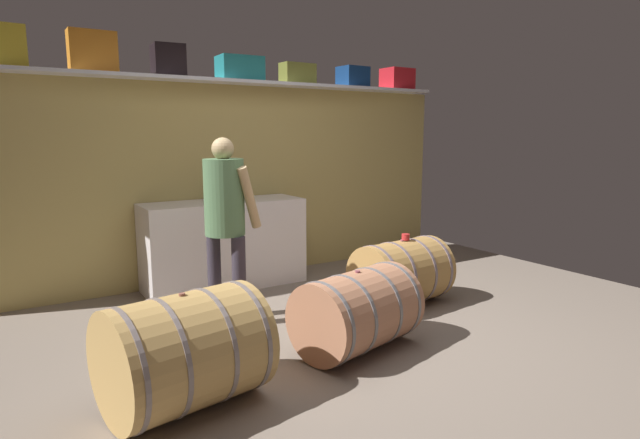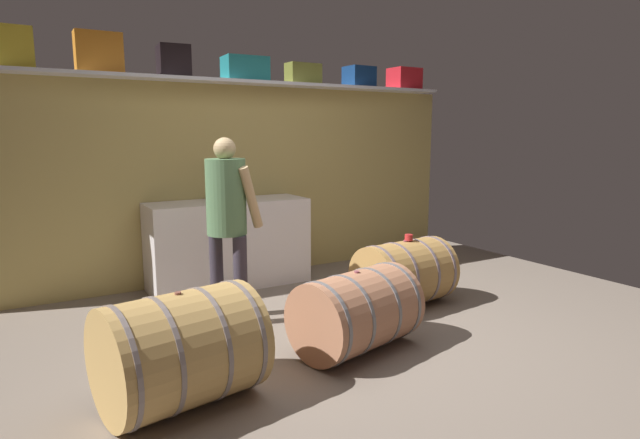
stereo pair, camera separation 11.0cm
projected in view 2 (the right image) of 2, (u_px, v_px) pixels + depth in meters
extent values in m
cube|color=gray|center=(320.00, 321.00, 4.33)|extent=(6.44, 7.65, 0.02)
cube|color=tan|center=(242.00, 183.00, 5.59)|extent=(5.24, 0.10, 2.02)
cube|color=silver|center=(245.00, 83.00, 5.29)|extent=(4.82, 0.40, 0.03)
cube|color=gold|center=(7.00, 47.00, 4.24)|extent=(0.38, 0.24, 0.34)
cube|color=orange|center=(99.00, 53.00, 4.58)|extent=(0.39, 0.19, 0.35)
cube|color=black|center=(174.00, 61.00, 4.91)|extent=(0.30, 0.30, 0.29)
cube|color=teal|center=(245.00, 69.00, 5.27)|extent=(0.44, 0.30, 0.24)
cube|color=olive|center=(303.00, 74.00, 5.61)|extent=(0.38, 0.20, 0.22)
cube|color=navy|center=(359.00, 77.00, 5.97)|extent=(0.32, 0.27, 0.23)
cube|color=red|center=(404.00, 79.00, 6.30)|extent=(0.35, 0.28, 0.25)
cube|color=white|center=(229.00, 244.00, 5.26)|extent=(1.59, 0.54, 0.87)
cylinder|color=#B8C1B7|center=(228.00, 192.00, 5.00)|extent=(0.07, 0.07, 0.21)
sphere|color=#B8C1B7|center=(228.00, 180.00, 4.98)|extent=(0.07, 0.07, 0.07)
cylinder|color=#B8C1B7|center=(228.00, 175.00, 4.97)|extent=(0.03, 0.03, 0.07)
cylinder|color=#305733|center=(222.00, 190.00, 5.18)|extent=(0.07, 0.07, 0.21)
sphere|color=#305733|center=(222.00, 178.00, 5.16)|extent=(0.07, 0.07, 0.07)
cylinder|color=#305733|center=(222.00, 173.00, 5.15)|extent=(0.02, 0.02, 0.08)
cylinder|color=white|center=(241.00, 200.00, 5.23)|extent=(0.07, 0.07, 0.00)
cylinder|color=white|center=(241.00, 196.00, 5.22)|extent=(0.01, 0.01, 0.07)
sphere|color=white|center=(241.00, 190.00, 5.21)|extent=(0.07, 0.07, 0.07)
sphere|color=maroon|center=(241.00, 191.00, 5.22)|extent=(0.05, 0.05, 0.05)
cylinder|color=#B08446|center=(404.00, 273.00, 4.66)|extent=(0.88, 0.67, 0.58)
cylinder|color=slate|center=(376.00, 280.00, 4.46)|extent=(0.09, 0.59, 0.59)
cylinder|color=slate|center=(394.00, 276.00, 4.59)|extent=(0.09, 0.59, 0.59)
cylinder|color=slate|center=(415.00, 271.00, 4.74)|extent=(0.09, 0.59, 0.59)
cylinder|color=slate|center=(430.00, 268.00, 4.87)|extent=(0.09, 0.59, 0.59)
cylinder|color=#893F4A|center=(405.00, 241.00, 4.61)|extent=(0.04, 0.04, 0.01)
cylinder|color=#AE7453|center=(356.00, 311.00, 3.69)|extent=(0.97, 0.75, 0.57)
cylinder|color=slate|center=(319.00, 324.00, 3.44)|extent=(0.16, 0.57, 0.58)
cylinder|color=slate|center=(343.00, 316.00, 3.60)|extent=(0.16, 0.57, 0.58)
cylinder|color=slate|center=(369.00, 307.00, 3.79)|extent=(0.16, 0.57, 0.58)
cylinder|color=slate|center=(389.00, 300.00, 3.94)|extent=(0.16, 0.57, 0.58)
cylinder|color=#874551|center=(357.00, 272.00, 3.65)|extent=(0.04, 0.04, 0.01)
cylinder|color=tan|center=(181.00, 350.00, 2.93)|extent=(0.94, 0.79, 0.65)
cylinder|color=slate|center=(117.00, 368.00, 2.71)|extent=(0.14, 0.66, 0.66)
cylinder|color=slate|center=(157.00, 356.00, 2.85)|extent=(0.14, 0.66, 0.66)
cylinder|color=slate|center=(202.00, 344.00, 3.02)|extent=(0.14, 0.66, 0.66)
cylinder|color=slate|center=(235.00, 334.00, 3.16)|extent=(0.14, 0.66, 0.66)
cylinder|color=brown|center=(178.00, 293.00, 2.88)|extent=(0.04, 0.04, 0.01)
cylinder|color=red|center=(409.00, 237.00, 4.63)|extent=(0.07, 0.07, 0.06)
cylinder|color=#352E3A|center=(241.00, 281.00, 4.18)|extent=(0.11, 0.11, 0.73)
cylinder|color=#352E3A|center=(217.00, 276.00, 4.33)|extent=(0.11, 0.11, 0.73)
cylinder|color=#567D54|center=(226.00, 197.00, 4.15)|extent=(0.32, 0.32, 0.60)
sphere|color=tan|center=(225.00, 149.00, 4.09)|extent=(0.18, 0.18, 0.18)
cylinder|color=tan|center=(251.00, 197.00, 4.12)|extent=(0.25, 0.17, 0.51)
cylinder|color=tan|center=(218.00, 194.00, 4.33)|extent=(0.18, 0.14, 0.51)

